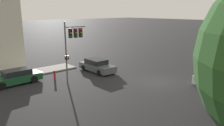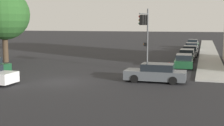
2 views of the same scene
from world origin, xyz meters
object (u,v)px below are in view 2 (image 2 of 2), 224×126
Objects in this scene: fire_hydrant at (169,67)px; parked_car_1 at (187,55)px; parked_car_4 at (192,47)px; parked_car_0 at (184,61)px; parked_car_5 at (193,44)px; parked_car_2 at (190,51)px; traffic_signal at (144,26)px; street_tree at (4,15)px; parked_car_3 at (192,48)px; crossing_car_1 at (156,73)px.

parked_car_1 is at bearing 83.10° from fire_hydrant.
fire_hydrant is at bearing 176.56° from parked_car_4.
parked_car_0 reaches higher than fire_hydrant.
parked_car_5 is 30.76m from fire_hydrant.
parked_car_1 is 5.46m from parked_car_2.
traffic_signal is 1.26× the size of parked_car_1.
street_tree is 22.10m from parked_car_1.
parked_car_5 is at bearing 54.49° from street_tree.
street_tree is at bearing 146.62° from parked_car_5.
parked_car_3 is (0.15, 16.28, 0.08)m from parked_car_0.
street_tree is at bearing -21.86° from crossing_car_1.
parked_car_0 is at bearing 3.34° from street_tree.
traffic_signal reaches higher than parked_car_0.
traffic_signal is 1.41× the size of parked_car_3.
parked_car_0 is at bearing 178.91° from parked_car_3.
parked_car_2 reaches higher than fire_hydrant.
traffic_signal is at bearing 171.86° from parked_car_4.
parked_car_4 is at bearing 47.88° from street_tree.
traffic_signal is 6.61m from parked_car_0.
traffic_signal reaches higher than crossing_car_1.
parked_car_1 is 9.40m from fire_hydrant.
parked_car_3 is 4.52× the size of fire_hydrant.
street_tree reaches higher than fire_hydrant.
crossing_car_1 is at bearing 174.51° from parked_car_1.
fire_hydrant is at bearing -6.75° from street_tree.
street_tree is 1.80× the size of crossing_car_1.
fire_hydrant is (-1.13, -3.47, -0.18)m from parked_car_0.
crossing_car_1 is 1.13× the size of parked_car_2.
traffic_signal is 1.39× the size of parked_car_5.
street_tree reaches higher than parked_car_0.
parked_car_0 is 11.32m from parked_car_2.
street_tree is 2.01× the size of parked_car_5.
fire_hydrant is (19.24, -2.28, -5.04)m from street_tree.
parked_car_2 reaches higher than parked_car_4.
crossing_car_1 is 0.98× the size of parked_car_0.
traffic_signal is at bearing 168.72° from parked_car_2.
parked_car_4 is at bearing -176.45° from parked_car_5.
fire_hydrant is at bearing 159.82° from parked_car_0.
crossing_car_1 is 19.98m from parked_car_2.
parked_car_2 is 0.99× the size of parked_car_5.
parked_car_5 is 4.60× the size of fire_hydrant.
parked_car_0 is at bearing -179.11° from parked_car_1.
parked_car_2 is at bearing 31.37° from street_tree.
street_tree is at bearing 91.24° from parked_car_0.
parked_car_3 reaches higher than parked_car_4.
parked_car_5 is at bearing -85.11° from traffic_signal.
traffic_signal is 26.37m from parked_car_4.
crossing_car_1 is 1.12× the size of parked_car_5.
parked_car_4 is (3.40, 25.89, -3.63)m from traffic_signal.
street_tree reaches higher than traffic_signal.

